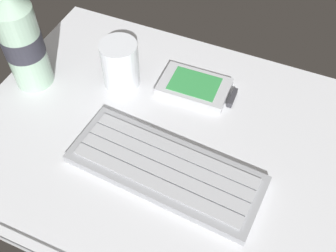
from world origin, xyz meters
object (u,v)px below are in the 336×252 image
Objects in this scene: handheld_device at (198,88)px; water_bottle at (21,40)px; keyboard at (165,169)px; juice_cup at (120,66)px.

handheld_device is 30.20cm from water_bottle.
keyboard is 1.43× the size of water_bottle.
juice_cup is at bearing -165.50° from handheld_device.
keyboard is 2.30× the size of handheld_device.
water_bottle is at bearing -161.84° from handheld_device.
water_bottle reaches higher than keyboard.
water_bottle reaches higher than juice_cup.
handheld_device is at bearing 18.16° from water_bottle.
water_bottle is at bearing -158.67° from juice_cup.
handheld_device is at bearing 94.91° from keyboard.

